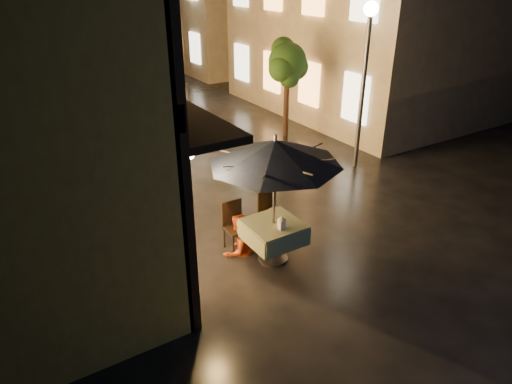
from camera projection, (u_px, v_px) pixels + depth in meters
ground at (315, 226)px, 9.67m from camera, size 90.00×90.00×0.00m
east_building_near at (370, 14)px, 16.67m from camera, size 7.30×9.30×6.80m
street_tree at (288, 64)px, 13.19m from camera, size 1.43×1.20×3.15m
streetlamp_near at (366, 58)px, 11.33m from camera, size 0.36×0.36×4.23m
streetlamp_far at (176, 18)px, 20.47m from camera, size 0.36×0.36×4.23m
cafe_table at (273, 232)px, 8.32m from camera, size 0.99×0.99×0.78m
patio_umbrella at (275, 152)px, 7.64m from camera, size 2.33×2.33×2.46m
cafe_chair_left at (235, 223)px, 8.72m from camera, size 0.42×0.42×0.97m
cafe_chair_right at (269, 212)px, 9.10m from camera, size 0.42×0.42×0.97m
table_lantern at (282, 222)px, 7.99m from camera, size 0.16×0.16×0.25m
person_orange at (238, 217)px, 8.48m from camera, size 0.86×0.74×1.51m
person_yellow at (277, 209)px, 8.89m from camera, size 1.00×0.72×1.39m
bicycle_0 at (153, 181)px, 10.76m from camera, size 1.63×1.12×0.81m
bicycle_1 at (120, 166)px, 11.46m from camera, size 1.48×0.45×0.88m
bicycle_2 at (125, 144)px, 12.99m from camera, size 1.66×0.85×0.83m
bicycle_3 at (99, 139)px, 13.10m from camera, size 1.76×0.78×1.02m
bicycle_4 at (105, 126)px, 14.40m from camera, size 1.70×1.05×0.84m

